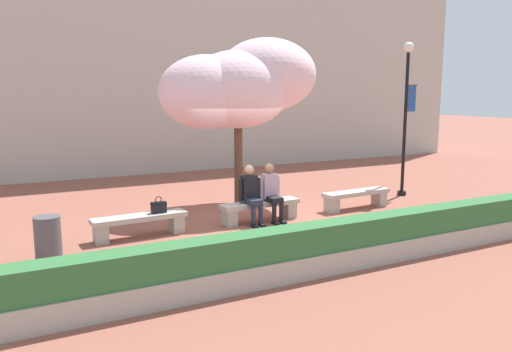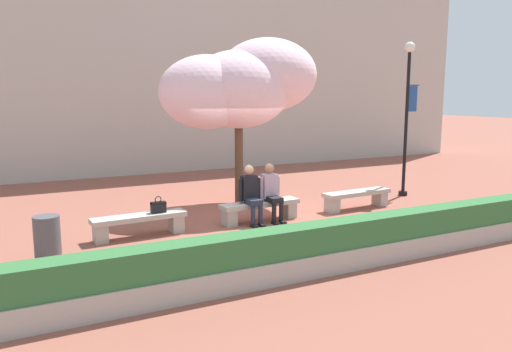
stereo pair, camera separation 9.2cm
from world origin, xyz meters
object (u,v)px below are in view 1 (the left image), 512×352
object	(u,v)px
handbag	(159,206)
person_seated_right	(271,190)
stone_bench_center	(356,196)
trash_bin	(48,239)
lamp_post_with_banner	(406,105)
cherry_tree_main	(241,85)
stone_bench_near_west	(260,208)
person_seated_left	(251,192)
stone_bench_west_end	(140,222)

from	to	relation	value
handbag	person_seated_right	bearing A→B (deg)	-1.56
stone_bench_center	trash_bin	world-z (taller)	trash_bin
person_seated_right	lamp_post_with_banner	size ratio (longest dim) A/B	0.31
lamp_post_with_banner	trash_bin	world-z (taller)	lamp_post_with_banner
cherry_tree_main	handbag	bearing A→B (deg)	-147.72
stone_bench_near_west	handbag	bearing A→B (deg)	179.59
stone_bench_center	person_seated_left	xyz separation A→B (m)	(-2.98, -0.05, 0.39)
stone_bench_center	cherry_tree_main	world-z (taller)	cherry_tree_main
person_seated_left	trash_bin	distance (m)	4.28
person_seated_left	trash_bin	xyz separation A→B (m)	(-4.22, -0.66, -0.31)
person_seated_right	cherry_tree_main	xyz separation A→B (m)	(0.12, 1.77, 2.35)
stone_bench_west_end	person_seated_right	size ratio (longest dim) A/B	1.47
stone_bench_west_end	cherry_tree_main	xyz separation A→B (m)	(3.09, 1.72, 2.74)
cherry_tree_main	trash_bin	distance (m)	6.04
stone_bench_west_end	stone_bench_center	distance (m)	5.44
stone_bench_center	person_seated_right	size ratio (longest dim) A/B	1.47
lamp_post_with_banner	trash_bin	bearing A→B (deg)	-171.37
cherry_tree_main	person_seated_right	bearing A→B (deg)	-93.93
stone_bench_west_end	person_seated_right	xyz separation A→B (m)	(2.97, -0.05, 0.39)
stone_bench_center	trash_bin	bearing A→B (deg)	-174.35
stone_bench_near_west	stone_bench_center	bearing A→B (deg)	0.00
stone_bench_west_end	person_seated_right	bearing A→B (deg)	-1.03
stone_bench_west_end	person_seated_right	world-z (taller)	person_seated_right
stone_bench_near_west	trash_bin	xyz separation A→B (m)	(-4.48, -0.71, 0.08)
stone_bench_near_west	trash_bin	size ratio (longest dim) A/B	2.44
stone_bench_center	trash_bin	distance (m)	7.23
stone_bench_near_west	lamp_post_with_banner	xyz separation A→B (m)	(4.94, 0.72, 2.22)
stone_bench_center	handbag	size ratio (longest dim) A/B	5.61
trash_bin	stone_bench_west_end	bearing A→B (deg)	22.02
stone_bench_west_end	trash_bin	xyz separation A→B (m)	(-1.76, -0.71, 0.08)
stone_bench_near_west	person_seated_left	size ratio (longest dim) A/B	1.47
handbag	cherry_tree_main	bearing A→B (deg)	32.28
stone_bench_center	cherry_tree_main	size ratio (longest dim) A/B	0.45
stone_bench_center	lamp_post_with_banner	size ratio (longest dim) A/B	0.45
stone_bench_near_west	stone_bench_center	distance (m)	2.72
stone_bench_near_west	person_seated_right	xyz separation A→B (m)	(0.25, -0.05, 0.39)
stone_bench_west_end	stone_bench_near_west	distance (m)	2.72
person_seated_right	cherry_tree_main	world-z (taller)	cherry_tree_main
trash_bin	handbag	bearing A→B (deg)	18.65
stone_bench_center	lamp_post_with_banner	bearing A→B (deg)	17.90
stone_bench_center	handbag	distance (m)	5.04
person_seated_left	person_seated_right	distance (m)	0.51
stone_bench_center	cherry_tree_main	xyz separation A→B (m)	(-2.34, 1.72, 2.74)
stone_bench_west_end	cherry_tree_main	world-z (taller)	cherry_tree_main
person_seated_left	cherry_tree_main	world-z (taller)	cherry_tree_main
person_seated_right	cherry_tree_main	distance (m)	2.95
stone_bench_center	person_seated_left	size ratio (longest dim) A/B	1.47
person_seated_left	lamp_post_with_banner	xyz separation A→B (m)	(5.19, 0.77, 1.82)
stone_bench_near_west	cherry_tree_main	distance (m)	3.26
stone_bench_near_west	handbag	size ratio (longest dim) A/B	5.61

